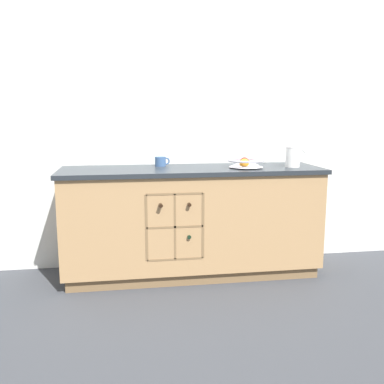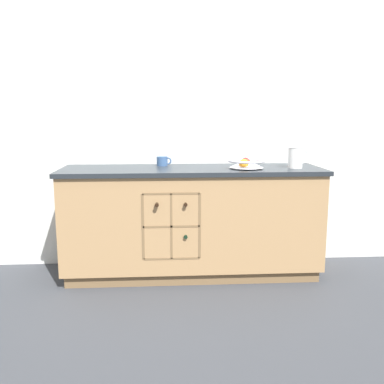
{
  "view_description": "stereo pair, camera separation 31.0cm",
  "coord_description": "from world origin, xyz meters",
  "views": [
    {
      "loc": [
        -0.53,
        -3.35,
        1.3
      ],
      "look_at": [
        0.0,
        0.0,
        0.69
      ],
      "focal_mm": 40.0,
      "sensor_mm": 36.0,
      "label": 1
    },
    {
      "loc": [
        -0.22,
        -3.39,
        1.3
      ],
      "look_at": [
        0.0,
        0.0,
        0.69
      ],
      "focal_mm": 40.0,
      "sensor_mm": 36.0,
      "label": 2
    }
  ],
  "objects": [
    {
      "name": "fruit_bowl",
      "position": [
        0.42,
        -0.07,
        0.93
      ],
      "size": [
        0.29,
        0.29,
        0.08
      ],
      "color": "silver",
      "rests_on": "kitchen_island"
    },
    {
      "name": "kitchen_island",
      "position": [
        -0.0,
        -0.0,
        0.45
      ],
      "size": [
        2.08,
        0.63,
        0.89
      ],
      "color": "brown",
      "rests_on": "ground_plane"
    },
    {
      "name": "ground_plane",
      "position": [
        0.0,
        0.0,
        0.0
      ],
      "size": [
        14.0,
        14.0,
        0.0
      ],
      "primitive_type": "plane",
      "color": "#383A3F"
    },
    {
      "name": "back_wall",
      "position": [
        0.0,
        0.35,
        1.27
      ],
      "size": [
        4.44,
        0.06,
        2.55
      ],
      "primitive_type": "cube",
      "color": "silver",
      "rests_on": "ground_plane"
    },
    {
      "name": "white_pitcher",
      "position": [
        0.82,
        -0.06,
        0.98
      ],
      "size": [
        0.18,
        0.12,
        0.17
      ],
      "color": "white",
      "rests_on": "kitchen_island"
    },
    {
      "name": "ceramic_mug",
      "position": [
        -0.24,
        0.17,
        0.93
      ],
      "size": [
        0.12,
        0.09,
        0.08
      ],
      "color": "#385684",
      "rests_on": "kitchen_island"
    }
  ]
}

